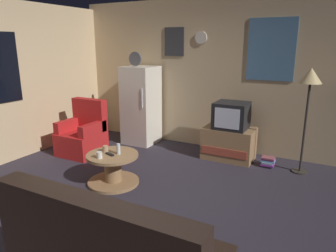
% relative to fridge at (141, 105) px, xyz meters
% --- Properties ---
extents(ground_plane, '(12.00, 12.00, 0.00)m').
position_rel_fridge_xyz_m(ground_plane, '(1.12, -2.03, -0.75)').
color(ground_plane, '#2D2833').
extents(wall_with_art, '(5.20, 0.12, 2.71)m').
position_rel_fridge_xyz_m(wall_with_art, '(1.13, 0.42, 0.61)').
color(wall_with_art, '#D1B284').
rests_on(wall_with_art, ground_plane).
extents(fridge, '(0.60, 0.62, 1.77)m').
position_rel_fridge_xyz_m(fridge, '(0.00, 0.00, 0.00)').
color(fridge, silver).
rests_on(fridge, ground_plane).
extents(tv_stand, '(0.84, 0.53, 0.54)m').
position_rel_fridge_xyz_m(tv_stand, '(1.81, -0.08, -0.48)').
color(tv_stand, '#9E754C').
rests_on(tv_stand, ground_plane).
extents(crt_tv, '(0.54, 0.51, 0.44)m').
position_rel_fridge_xyz_m(crt_tv, '(1.83, -0.08, 0.01)').
color(crt_tv, black).
rests_on(crt_tv, tv_stand).
extents(standing_lamp, '(0.32, 0.32, 1.59)m').
position_rel_fridge_xyz_m(standing_lamp, '(2.97, -0.13, 0.60)').
color(standing_lamp, '#332D28').
rests_on(standing_lamp, ground_plane).
extents(coffee_table, '(0.72, 0.72, 0.44)m').
position_rel_fridge_xyz_m(coffee_table, '(0.67, -1.79, -0.54)').
color(coffee_table, '#9E754C').
rests_on(coffee_table, ground_plane).
extents(wine_glass, '(0.05, 0.05, 0.15)m').
position_rel_fridge_xyz_m(wine_glass, '(0.75, -1.75, -0.24)').
color(wine_glass, silver).
rests_on(wine_glass, coffee_table).
extents(mug_ceramic_white, '(0.08, 0.08, 0.09)m').
position_rel_fridge_xyz_m(mug_ceramic_white, '(0.62, -2.00, -0.27)').
color(mug_ceramic_white, silver).
rests_on(mug_ceramic_white, coffee_table).
extents(mug_ceramic_tan, '(0.08, 0.08, 0.09)m').
position_rel_fridge_xyz_m(mug_ceramic_tan, '(0.53, -1.76, -0.27)').
color(mug_ceramic_tan, tan).
rests_on(mug_ceramic_tan, coffee_table).
extents(remote_control, '(0.16, 0.09, 0.02)m').
position_rel_fridge_xyz_m(remote_control, '(0.66, -1.84, -0.30)').
color(remote_control, black).
rests_on(remote_control, coffee_table).
extents(armchair, '(0.68, 0.68, 0.96)m').
position_rel_fridge_xyz_m(armchair, '(-0.57, -1.03, -0.42)').
color(armchair, red).
rests_on(armchair, ground_plane).
extents(book_stack, '(0.22, 0.17, 0.16)m').
position_rel_fridge_xyz_m(book_stack, '(2.49, -0.15, -0.67)').
color(book_stack, '#4A4B67').
rests_on(book_stack, ground_plane).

